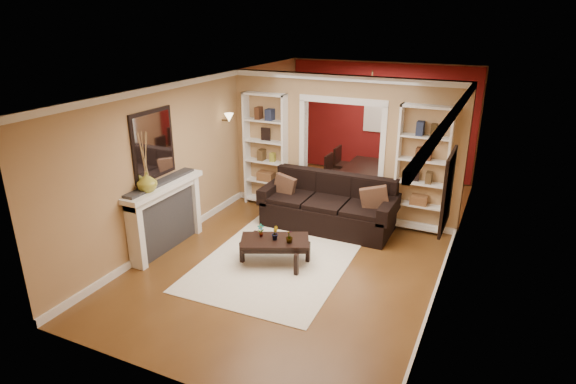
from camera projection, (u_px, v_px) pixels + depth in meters
The scene contains 30 objects.
floor at pixel (317, 236), 8.60m from camera, with size 8.00×8.00×0.00m, color brown.
ceiling at pixel (321, 83), 7.66m from camera, with size 8.00×8.00×0.00m, color white.
wall_back at pixel (380, 120), 11.53m from camera, with size 8.00×8.00×0.00m, color tan.
wall_front at pixel (169, 272), 4.74m from camera, with size 8.00×8.00×0.00m, color tan.
wall_left at pixel (207, 149), 9.03m from camera, with size 8.00×8.00×0.00m, color tan.
wall_right at pixel (458, 183), 7.24m from camera, with size 8.00×8.00×0.00m, color tan.
partition_wall at pixel (342, 147), 9.15m from camera, with size 4.50×0.15×2.70m, color tan.
red_back_panel at pixel (380, 121), 11.51m from camera, with size 4.44×0.04×2.64m, color maroon.
dining_window at pixel (380, 112), 11.40m from camera, with size 0.78×0.03×0.98m, color #8CA5CC.
area_rug at pixel (278, 260), 7.77m from camera, with size 2.20×3.08×0.01m, color white.
sofa at pixel (328, 203), 8.81m from camera, with size 2.45×1.06×0.96m, color black.
pillow_left at pixel (285, 187), 9.07m from camera, with size 0.40×0.11×0.40m, color brown.
pillow_right at pixel (375, 200), 8.37m from camera, with size 0.47×0.13×0.47m, color brown.
coffee_table at pixel (275, 251), 7.64m from camera, with size 1.07×0.58×0.40m, color black.
plant_left at pixel (261, 230), 7.63m from camera, with size 0.11×0.07×0.21m, color #336626.
plant_center at pixel (275, 233), 7.53m from camera, with size 0.12×0.10×0.22m, color #336626.
plant_right at pixel (289, 237), 7.43m from camera, with size 0.11×0.11×0.20m, color #336626.
bookshelf_left at pixel (266, 150), 9.69m from camera, with size 0.90×0.30×2.30m, color white.
bookshelf_right at pixel (422, 170), 8.46m from camera, with size 0.90×0.30×2.30m, color white.
fireplace at pixel (167, 217), 7.96m from camera, with size 0.32×1.70×1.16m, color white.
vase at pixel (147, 182), 7.38m from camera, with size 0.31×0.31×0.32m, color olive.
mirror at pixel (153, 145), 7.59m from camera, with size 0.03×0.95×1.10m, color silver.
wall_sconce at pixel (226, 119), 9.28m from camera, with size 0.18×0.18×0.22m, color #FFE0A5.
framed_art at pixel (447, 191), 6.33m from camera, with size 0.04×0.85×1.05m, color black.
dining_table at pixel (366, 180), 10.65m from camera, with size 0.90×1.62×0.57m, color black.
dining_chair_nw at pixel (338, 174), 10.57m from camera, with size 0.43×0.43×0.87m, color black.
dining_chair_ne at pixel (387, 182), 10.14m from camera, with size 0.39×0.39×0.79m, color black.
dining_chair_sw at pixel (347, 166), 11.07m from camera, with size 0.44×0.44×0.89m, color black.
dining_chair_se at pixel (394, 171), 10.63m from camera, with size 0.46×0.46×0.93m, color black.
chandelier at pixel (367, 100), 10.19m from camera, with size 0.50×0.50×0.30m, color #392D1A.
Camera 1 is at (2.83, -7.27, 3.75)m, focal length 30.00 mm.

